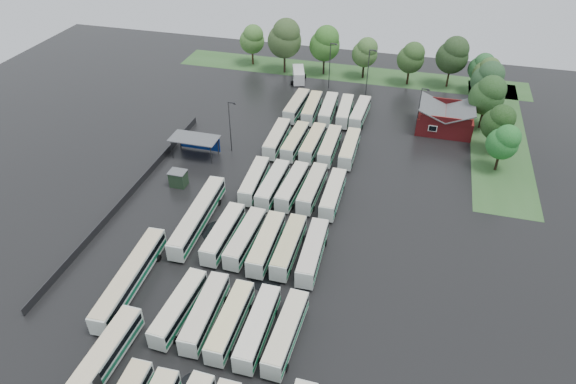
# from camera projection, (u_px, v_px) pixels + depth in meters

# --- Properties ---
(ground) EXTENTS (160.00, 160.00, 0.00)m
(ground) POSITION_uv_depth(u_px,v_px,m) (250.00, 255.00, 68.67)
(ground) COLOR black
(ground) RESTS_ON ground
(brick_building) EXTENTS (10.07, 8.60, 5.39)m
(brick_building) POSITION_uv_depth(u_px,v_px,m) (444.00, 120.00, 96.00)
(brick_building) COLOR maroon
(brick_building) RESTS_ON ground
(wash_shed) EXTENTS (8.20, 4.20, 3.58)m
(wash_shed) POSITION_uv_depth(u_px,v_px,m) (195.00, 140.00, 87.87)
(wash_shed) COLOR #2D2D30
(wash_shed) RESTS_ON ground
(utility_hut) EXTENTS (2.70, 2.20, 2.62)m
(utility_hut) POSITION_uv_depth(u_px,v_px,m) (178.00, 178.00, 81.24)
(utility_hut) COLOR black
(utility_hut) RESTS_ON ground
(grass_strip_north) EXTENTS (80.00, 10.00, 0.01)m
(grass_strip_north) POSITION_uv_depth(u_px,v_px,m) (348.00, 73.00, 119.06)
(grass_strip_north) COLOR #2E5526
(grass_strip_north) RESTS_ON ground
(grass_strip_east) EXTENTS (10.00, 50.00, 0.01)m
(grass_strip_east) POSITION_uv_depth(u_px,v_px,m) (498.00, 136.00, 94.97)
(grass_strip_east) COLOR #2E5526
(grass_strip_east) RESTS_ON ground
(west_fence) EXTENTS (0.10, 50.00, 1.20)m
(west_fence) POSITION_uv_depth(u_px,v_px,m) (131.00, 193.00, 79.34)
(west_fence) COLOR #2D2D30
(west_fence) RESTS_ON ground
(bus_r1c0) EXTENTS (2.74, 10.66, 2.94)m
(bus_r1c0) POSITION_uv_depth(u_px,v_px,m) (179.00, 308.00, 59.11)
(bus_r1c0) COLOR silver
(bus_r1c0) RESTS_ON ground
(bus_r1c1) EXTENTS (2.57, 10.73, 2.97)m
(bus_r1c1) POSITION_uv_depth(u_px,v_px,m) (205.00, 313.00, 58.48)
(bus_r1c1) COLOR silver
(bus_r1c1) RESTS_ON ground
(bus_r1c2) EXTENTS (2.27, 10.57, 2.94)m
(bus_r1c2) POSITION_uv_depth(u_px,v_px,m) (230.00, 321.00, 57.48)
(bus_r1c2) COLOR silver
(bus_r1c2) RESTS_ON ground
(bus_r1c3) EXTENTS (2.33, 10.78, 3.00)m
(bus_r1c3) POSITION_uv_depth(u_px,v_px,m) (258.00, 327.00, 56.76)
(bus_r1c3) COLOR silver
(bus_r1c3) RESTS_ON ground
(bus_r1c4) EXTENTS (2.65, 10.83, 2.99)m
(bus_r1c4) POSITION_uv_depth(u_px,v_px,m) (286.00, 333.00, 56.16)
(bus_r1c4) COLOR silver
(bus_r1c4) RESTS_ON ground
(bus_r2c0) EXTENTS (2.52, 10.98, 3.04)m
(bus_r2c0) POSITION_uv_depth(u_px,v_px,m) (223.00, 233.00, 69.75)
(bus_r2c0) COLOR silver
(bus_r2c0) RESTS_ON ground
(bus_r2c1) EXTENTS (2.65, 10.74, 2.97)m
(bus_r2c1) POSITION_uv_depth(u_px,v_px,m) (245.00, 238.00, 69.06)
(bus_r2c1) COLOR silver
(bus_r2c1) RESTS_ON ground
(bus_r2c2) EXTENTS (2.45, 10.98, 3.05)m
(bus_r2c2) POSITION_uv_depth(u_px,v_px,m) (266.00, 243.00, 68.08)
(bus_r2c2) COLOR silver
(bus_r2c2) RESTS_ON ground
(bus_r2c3) EXTENTS (2.35, 10.83, 3.01)m
(bus_r2c3) POSITION_uv_depth(u_px,v_px,m) (289.00, 246.00, 67.64)
(bus_r2c3) COLOR silver
(bus_r2c3) RESTS_ON ground
(bus_r2c4) EXTENTS (2.67, 11.10, 3.07)m
(bus_r2c4) POSITION_uv_depth(u_px,v_px,m) (313.00, 252.00, 66.72)
(bus_r2c4) COLOR silver
(bus_r2c4) RESTS_ON ground
(bus_r3c0) EXTENTS (2.72, 10.70, 2.95)m
(bus_r3c0) POSITION_uv_depth(u_px,v_px,m) (254.00, 180.00, 80.22)
(bus_r3c0) COLOR silver
(bus_r3c0) RESTS_ON ground
(bus_r3c1) EXTENTS (2.58, 10.93, 3.03)m
(bus_r3c1) POSITION_uv_depth(u_px,v_px,m) (273.00, 184.00, 79.27)
(bus_r3c1) COLOR silver
(bus_r3c1) RESTS_ON ground
(bus_r3c2) EXTENTS (2.82, 10.82, 2.98)m
(bus_r3c2) POSITION_uv_depth(u_px,v_px,m) (292.00, 186.00, 78.97)
(bus_r3c2) COLOR silver
(bus_r3c2) RESTS_ON ground
(bus_r3c3) EXTENTS (2.57, 10.85, 3.01)m
(bus_r3c3) POSITION_uv_depth(u_px,v_px,m) (312.00, 188.00, 78.51)
(bus_r3c3) COLOR silver
(bus_r3c3) RESTS_ON ground
(bus_r3c4) EXTENTS (2.30, 10.67, 2.97)m
(bus_r3c4) POSITION_uv_depth(u_px,v_px,m) (333.00, 194.00, 77.32)
(bus_r3c4) COLOR silver
(bus_r3c4) RESTS_ON ground
(bus_r4c0) EXTENTS (2.58, 11.04, 3.06)m
(bus_r4c0) POSITION_uv_depth(u_px,v_px,m) (277.00, 138.00, 90.86)
(bus_r4c0) COLOR silver
(bus_r4c0) RESTS_ON ground
(bus_r4c1) EXTENTS (2.62, 10.78, 2.98)m
(bus_r4c1) POSITION_uv_depth(u_px,v_px,m) (295.00, 141.00, 90.15)
(bus_r4c1) COLOR silver
(bus_r4c1) RESTS_ON ground
(bus_r4c2) EXTENTS (2.59, 10.78, 2.98)m
(bus_r4c2) POSITION_uv_depth(u_px,v_px,m) (313.00, 143.00, 89.65)
(bus_r4c2) COLOR silver
(bus_r4c2) RESTS_ON ground
(bus_r4c3) EXTENTS (2.36, 10.80, 3.00)m
(bus_r4c3) POSITION_uv_depth(u_px,v_px,m) (330.00, 146.00, 88.89)
(bus_r4c3) COLOR silver
(bus_r4c3) RESTS_ON ground
(bus_r4c4) EXTENTS (2.32, 10.59, 2.95)m
(bus_r4c4) POSITION_uv_depth(u_px,v_px,m) (349.00, 148.00, 88.22)
(bus_r4c4) COLOR silver
(bus_r4c4) RESTS_ON ground
(bus_r5c0) EXTENTS (2.74, 11.20, 3.10)m
(bus_r5c0) POSITION_uv_depth(u_px,v_px,m) (297.00, 106.00, 101.38)
(bus_r5c0) COLOR silver
(bus_r5c0) RESTS_ON ground
(bus_r5c1) EXTENTS (2.66, 10.85, 3.00)m
(bus_r5c1) POSITION_uv_depth(u_px,v_px,m) (312.00, 108.00, 100.76)
(bus_r5c1) COLOR silver
(bus_r5c1) RESTS_ON ground
(bus_r5c2) EXTENTS (2.75, 10.92, 3.02)m
(bus_r5c2) POSITION_uv_depth(u_px,v_px,m) (328.00, 109.00, 100.23)
(bus_r5c2) COLOR silver
(bus_r5c2) RESTS_ON ground
(bus_r5c3) EXTENTS (2.77, 10.65, 2.94)m
(bus_r5c3) POSITION_uv_depth(u_px,v_px,m) (345.00, 111.00, 99.72)
(bus_r5c3) COLOR silver
(bus_r5c3) RESTS_ON ground
(bus_r5c4) EXTENTS (2.73, 10.76, 2.97)m
(bus_r5c4) POSITION_uv_depth(u_px,v_px,m) (360.00, 113.00, 99.09)
(bus_r5c4) COLOR silver
(bus_r5c4) RESTS_ON ground
(artic_bus_west_a) EXTENTS (2.64, 16.43, 3.04)m
(artic_bus_west_a) POSITION_uv_depth(u_px,v_px,m) (92.00, 374.00, 51.83)
(artic_bus_west_a) COLOR silver
(artic_bus_west_a) RESTS_ON ground
(artic_bus_west_b) EXTENTS (2.88, 16.70, 3.09)m
(artic_bus_west_b) POSITION_uv_depth(u_px,v_px,m) (198.00, 216.00, 72.81)
(artic_bus_west_b) COLOR silver
(artic_bus_west_b) RESTS_ON ground
(artic_bus_west_c) EXTENTS (3.06, 16.32, 3.01)m
(artic_bus_west_c) POSITION_uv_depth(u_px,v_px,m) (130.00, 277.00, 62.98)
(artic_bus_west_c) COLOR silver
(artic_bus_west_c) RESTS_ON ground
(minibus) EXTENTS (4.16, 6.89, 2.83)m
(minibus) POSITION_uv_depth(u_px,v_px,m) (298.00, 75.00, 114.40)
(minibus) COLOR silver
(minibus) RESTS_ON ground
(tree_north_0) EXTENTS (5.84, 5.84, 9.67)m
(tree_north_0) POSITION_uv_depth(u_px,v_px,m) (252.00, 39.00, 119.78)
(tree_north_0) COLOR #382314
(tree_north_0) RESTS_ON ground
(tree_north_1) EXTENTS (7.64, 7.64, 12.65)m
(tree_north_1) POSITION_uv_depth(u_px,v_px,m) (285.00, 38.00, 114.59)
(tree_north_1) COLOR #312218
(tree_north_1) RESTS_ON ground
(tree_north_2) EXTENTS (6.86, 6.86, 11.36)m
(tree_north_2) POSITION_uv_depth(u_px,v_px,m) (325.00, 43.00, 114.35)
(tree_north_2) COLOR black
(tree_north_2) RESTS_ON ground
(tree_north_3) EXTENTS (5.69, 5.69, 9.43)m
(tree_north_3) POSITION_uv_depth(u_px,v_px,m) (366.00, 52.00, 113.31)
(tree_north_3) COLOR black
(tree_north_3) RESTS_ON ground
(tree_north_4) EXTENTS (5.84, 5.84, 9.68)m
(tree_north_4) POSITION_uv_depth(u_px,v_px,m) (412.00, 57.00, 110.28)
(tree_north_4) COLOR black
(tree_north_4) RESTS_ON ground
(tree_north_5) EXTENTS (6.83, 6.83, 11.31)m
(tree_north_5) POSITION_uv_depth(u_px,v_px,m) (453.00, 55.00, 108.64)
(tree_north_5) COLOR #321F13
(tree_north_5) RESTS_ON ground
(tree_north_6) EXTENTS (5.28, 5.28, 8.75)m
(tree_north_6) POSITION_uv_depth(u_px,v_px,m) (482.00, 67.00, 107.30)
(tree_north_6) COLOR black
(tree_north_6) RESTS_ON ground
(tree_east_0) EXTENTS (5.15, 5.14, 8.52)m
(tree_east_0) POSITION_uv_depth(u_px,v_px,m) (504.00, 142.00, 82.39)
(tree_east_0) COLOR black
(tree_east_0) RESTS_ON ground
(tree_east_1) EXTENTS (5.51, 5.51, 9.12)m
(tree_east_1) POSITION_uv_depth(u_px,v_px,m) (499.00, 122.00, 86.96)
(tree_east_1) COLOR black
(tree_east_1) RESTS_ON ground
(tree_east_2) EXTENTS (6.40, 6.40, 10.60)m
(tree_east_2) POSITION_uv_depth(u_px,v_px,m) (488.00, 95.00, 93.56)
(tree_east_2) COLOR black
(tree_east_2) RESTS_ON ground
(tree_east_3) EXTENTS (6.21, 6.21, 10.29)m
(tree_east_3) POSITION_uv_depth(u_px,v_px,m) (488.00, 79.00, 99.88)
(tree_east_3) COLOR black
(tree_east_3) RESTS_ON ground
(tree_east_4) EXTENTS (5.37, 5.35, 8.87)m
(tree_east_4) POSITION_uv_depth(u_px,v_px,m) (487.00, 72.00, 105.06)
(tree_east_4) COLOR #372715
(tree_east_4) RESTS_ON ground
(lamp_post_ne) EXTENTS (1.43, 0.28, 9.28)m
(lamp_post_ne) POSITION_uv_depth(u_px,v_px,m) (420.00, 108.00, 92.24)
(lamp_post_ne) COLOR #2D2D30
(lamp_post_ne) RESTS_ON ground
(lamp_post_nw) EXTENTS (1.46, 0.29, 9.50)m
(lamp_post_nw) POSITION_uv_depth(u_px,v_px,m) (230.00, 123.00, 87.40)
(lamp_post_nw) COLOR #2D2D30
(lamp_post_nw) RESTS_ON ground
(lamp_post_back_w) EXTENTS (1.54, 0.30, 10.00)m
(lamp_post_back_w) POSITION_uv_depth(u_px,v_px,m) (330.00, 62.00, 108.99)
(lamp_post_back_w) COLOR #2D2D30
(lamp_post_back_w) RESTS_ON ground
(lamp_post_back_e) EXTENTS (1.56, 0.30, 10.11)m
(lamp_post_back_e) POSITION_uv_depth(u_px,v_px,m) (369.00, 69.00, 105.70)
(lamp_post_back_e) COLOR #2D2D30
(lamp_post_back_e) RESTS_ON ground
(puddle_2) EXTENTS (5.05, 5.05, 0.01)m
(puddle_2) POSITION_uv_depth(u_px,v_px,m) (219.00, 232.00, 72.63)
(puddle_2) COLOR black
(puddle_2) RESTS_ON ground
(puddle_3) EXTENTS (3.95, 3.95, 0.01)m
(puddle_3) POSITION_uv_depth(u_px,v_px,m) (266.00, 281.00, 64.84)
(puddle_3) COLOR black
(puddle_3) RESTS_ON ground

